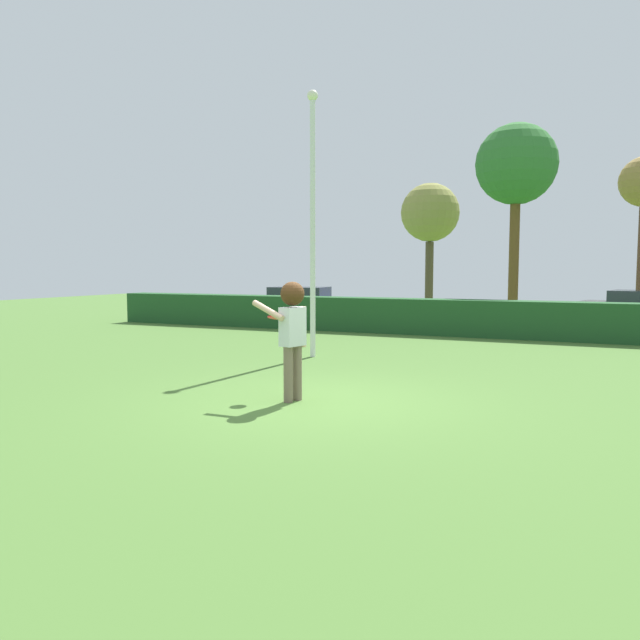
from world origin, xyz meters
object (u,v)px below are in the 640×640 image
(bare_elm_tree, at_px, (430,214))
(birch_tree, at_px, (516,166))
(frisbee, at_px, (275,318))
(person, at_px, (292,324))
(lamppost, at_px, (313,211))
(parked_car_blue, at_px, (300,301))

(bare_elm_tree, bearing_deg, birch_tree, -39.85)
(frisbee, bearing_deg, person, -33.00)
(lamppost, relative_size, birch_tree, 0.81)
(birch_tree, height_order, bare_elm_tree, birch_tree)
(frisbee, bearing_deg, lamppost, 106.72)
(lamppost, xyz_separation_m, bare_elm_tree, (-0.97, 14.42, 1.13))
(parked_car_blue, bearing_deg, person, -64.31)
(lamppost, bearing_deg, bare_elm_tree, 93.85)
(frisbee, height_order, parked_car_blue, frisbee)
(lamppost, height_order, parked_car_blue, lamppost)
(person, distance_m, parked_car_blue, 15.45)
(lamppost, relative_size, bare_elm_tree, 1.03)
(frisbee, bearing_deg, birch_tree, 83.19)
(person, height_order, birch_tree, birch_tree)
(person, relative_size, frisbee, 7.86)
(person, distance_m, birch_tree, 16.12)
(person, relative_size, lamppost, 0.31)
(lamppost, xyz_separation_m, birch_tree, (3.02, 11.09, 2.43))
(frisbee, xyz_separation_m, parked_car_blue, (-6.24, 13.62, -0.54))
(person, distance_m, frisbee, 0.54)
(lamppost, distance_m, birch_tree, 11.75)
(lamppost, height_order, bare_elm_tree, lamppost)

